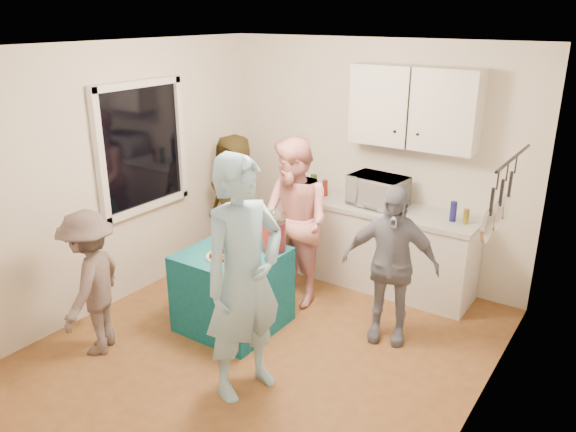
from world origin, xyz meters
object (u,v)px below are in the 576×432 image
Objects in this scene: child_near_left at (91,283)px; man_birthday at (244,279)px; microwave at (378,191)px; party_table at (233,289)px; counter at (372,246)px; woman_back_center at (294,223)px; woman_back_left at (235,200)px; woman_back_right at (390,265)px; punch_jar at (274,233)px.

man_birthday is at bearing 75.47° from child_near_left.
microwave reaches higher than party_table.
counter reaches higher than party_table.
party_table is 0.90m from woman_back_center.
woman_back_left is (-0.92, 1.18, 0.40)m from party_table.
punch_jar is at bearing -176.39° from woman_back_right.
man_birthday reaches higher than child_near_left.
woman_back_center is (-0.10, 0.48, -0.07)m from punch_jar.
woman_back_left is at bearing 142.89° from punch_jar.
party_table is 0.44× the size of man_birthday.
man_birthday is 1.48× the size of child_near_left.
woman_back_center is 1.17× the size of woman_back_right.
party_table is at bearing -138.18° from punch_jar.
child_near_left is (-1.45, -2.56, -0.42)m from microwave.
microwave is 1.85m from party_table.
woman_back_left is (-1.60, 1.86, -0.19)m from man_birthday.
microwave is at bearing 14.54° from man_birthday.
man_birthday is (0.69, -0.68, 0.58)m from party_table.
counter is 1.68m from woman_back_left.
woman_back_left reaches higher than punch_jar.
counter is 6.47× the size of punch_jar.
counter is at bearing -174.27° from microwave.
counter is at bearing 82.51° from woman_back_center.
man_birthday is at bearing -89.79° from counter.
man_birthday is (0.01, -2.25, 0.53)m from counter.
woman_back_center is at bearing 34.06° from man_birthday.
party_table is 1.48m from woman_back_right.
woman_back_right is (2.21, -0.55, -0.04)m from woman_back_left.
counter is at bearing 124.13° from child_near_left.
man_birthday is at bearing -44.61° from party_table.
microwave is 0.68× the size of party_table.
man_birthday reaches higher than punch_jar.
party_table is at bearing -170.55° from woman_back_right.
child_near_left is (0.17, -2.17, -0.12)m from woman_back_left.
woman_back_left is at bearing -166.25° from counter.
woman_back_center is 1.32× the size of child_near_left.
punch_jar is at bearing -22.86° from woman_back_left.
punch_jar is 0.20× the size of woman_back_center.
microwave reaches higher than punch_jar.
man_birthday is 1.46m from woman_back_right.
punch_jar is 1.02m from man_birthday.
woman_back_left is 2.28m from woman_back_right.
party_table is 2.50× the size of punch_jar.
party_table is at bearing 116.36° from child_near_left.
woman_back_left is 1.19× the size of child_near_left.
microwave reaches higher than counter.
party_table is 0.68m from punch_jar.
woman_back_right is (0.61, 1.31, -0.23)m from man_birthday.
woman_back_center is at bearing 101.28° from punch_jar.
counter is 1.71m from party_table.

